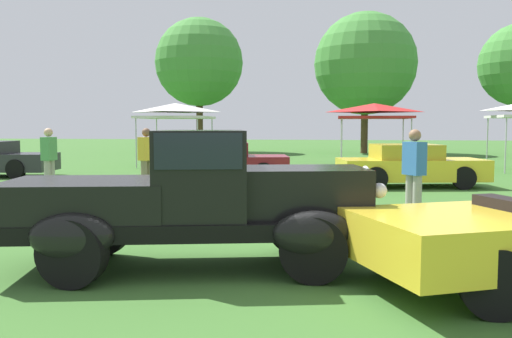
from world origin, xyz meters
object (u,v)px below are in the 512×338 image
(feature_pickup_truck, at_px, (194,198))
(spectator_between_cars, at_px, (49,158))
(canopy_tent_left_field, at_px, (176,110))
(show_car_yellow, at_px, (410,166))
(spectator_far_side, at_px, (147,158))
(show_car_burgundy, at_px, (224,162))
(canopy_tent_center_field, at_px, (374,110))
(spectator_near_truck, at_px, (414,172))

(feature_pickup_truck, relative_size, spectator_between_cars, 2.75)
(canopy_tent_left_field, bearing_deg, show_car_yellow, -36.44)
(spectator_far_side, bearing_deg, show_car_burgundy, 68.33)
(feature_pickup_truck, xyz_separation_m, spectator_far_side, (-3.13, 6.99, 0.05))
(spectator_far_side, xyz_separation_m, canopy_tent_center_field, (6.45, 10.53, 1.51))
(spectator_near_truck, bearing_deg, feature_pickup_truck, -129.75)
(spectator_far_side, height_order, canopy_tent_left_field, canopy_tent_left_field)
(spectator_between_cars, xyz_separation_m, canopy_tent_center_field, (8.95, 10.89, 1.51))
(show_car_yellow, xyz_separation_m, spectator_near_truck, (-0.70, -5.81, 0.31))
(show_car_yellow, distance_m, canopy_tent_left_field, 11.26)
(feature_pickup_truck, xyz_separation_m, spectator_between_cars, (-5.63, 6.63, 0.05))
(feature_pickup_truck, distance_m, show_car_burgundy, 10.52)
(feature_pickup_truck, relative_size, canopy_tent_center_field, 1.51)
(spectator_far_side, bearing_deg, show_car_yellow, 20.36)
(show_car_yellow, distance_m, canopy_tent_center_field, 8.18)
(show_car_burgundy, xyz_separation_m, spectator_near_truck, (4.91, -6.61, 0.31))
(show_car_burgundy, relative_size, spectator_near_truck, 2.47)
(show_car_yellow, distance_m, spectator_near_truck, 5.86)
(feature_pickup_truck, relative_size, show_car_burgundy, 1.11)
(feature_pickup_truck, bearing_deg, spectator_near_truck, 50.25)
(show_car_burgundy, xyz_separation_m, spectator_between_cars, (-3.84, -3.73, 0.31))
(show_car_burgundy, height_order, spectator_far_side, spectator_far_side)
(show_car_burgundy, distance_m, spectator_between_cars, 5.36)
(spectator_near_truck, distance_m, spectator_between_cars, 9.21)
(feature_pickup_truck, relative_size, canopy_tent_left_field, 1.61)
(show_car_burgundy, xyz_separation_m, canopy_tent_center_field, (5.11, 7.16, 1.82))
(show_car_burgundy, bearing_deg, spectator_far_side, -111.67)
(show_car_yellow, relative_size, canopy_tent_left_field, 1.50)
(spectator_between_cars, bearing_deg, spectator_far_side, 8.13)
(feature_pickup_truck, relative_size, spectator_far_side, 2.75)
(spectator_near_truck, bearing_deg, show_car_burgundy, 126.59)
(spectator_far_side, xyz_separation_m, canopy_tent_left_field, (-1.99, 9.17, 1.51))
(feature_pickup_truck, height_order, show_car_yellow, feature_pickup_truck)
(spectator_near_truck, bearing_deg, canopy_tent_left_field, 123.57)
(feature_pickup_truck, xyz_separation_m, canopy_tent_left_field, (-5.12, 16.16, 1.55))
(show_car_yellow, height_order, spectator_between_cars, spectator_between_cars)
(canopy_tent_left_field, distance_m, canopy_tent_center_field, 8.55)
(spectator_far_side, relative_size, canopy_tent_center_field, 0.55)
(spectator_near_truck, relative_size, canopy_tent_left_field, 0.59)
(show_car_burgundy, distance_m, show_car_yellow, 5.66)
(show_car_burgundy, relative_size, show_car_yellow, 0.97)
(canopy_tent_center_field, bearing_deg, show_car_yellow, -86.45)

